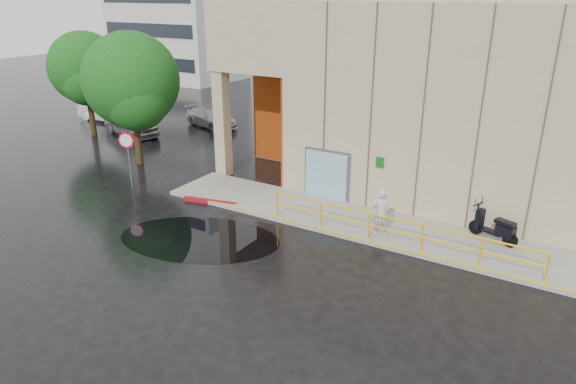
# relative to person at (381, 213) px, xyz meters

# --- Properties ---
(ground) EXTENTS (120.00, 120.00, 0.00)m
(ground) POSITION_rel_person_xyz_m (-3.53, -3.64, -1.04)
(ground) COLOR black
(ground) RESTS_ON ground
(sidewalk) EXTENTS (20.00, 3.00, 0.15)m
(sidewalk) POSITION_rel_person_xyz_m (0.47, 0.86, -0.97)
(sidewalk) COLOR gray
(sidewalk) RESTS_ON ground
(building) EXTENTS (20.00, 10.17, 8.00)m
(building) POSITION_rel_person_xyz_m (1.57, 7.34, 3.16)
(building) COLOR tan
(building) RESTS_ON ground
(guardrail) EXTENTS (9.56, 0.06, 1.03)m
(guardrail) POSITION_rel_person_xyz_m (0.72, -0.49, -0.37)
(guardrail) COLOR yellow
(guardrail) RESTS_ON sidewalk
(distant_building) EXTENTS (12.00, 8.08, 15.00)m
(distant_building) POSITION_rel_person_xyz_m (-31.53, 24.33, 6.46)
(distant_building) COLOR beige
(distant_building) RESTS_ON ground
(person) EXTENTS (0.77, 0.67, 1.79)m
(person) POSITION_rel_person_xyz_m (0.00, 0.00, 0.00)
(person) COLOR silver
(person) RESTS_ON sidewalk
(scooter) EXTENTS (1.88, 1.17, 1.42)m
(scooter) POSITION_rel_person_xyz_m (3.56, 1.69, -0.08)
(scooter) COLOR black
(scooter) RESTS_ON sidewalk
(stop_sign) EXTENTS (0.73, 0.34, 2.59)m
(stop_sign) POSITION_rel_person_xyz_m (-11.70, -0.83, 0.84)
(stop_sign) COLOR slate
(stop_sign) RESTS_ON ground
(red_curb) EXTENTS (2.38, 0.69, 0.18)m
(red_curb) POSITION_rel_person_xyz_m (-7.35, -0.54, -0.95)
(red_curb) COLOR maroon
(red_curb) RESTS_ON ground
(puddle) EXTENTS (6.77, 5.30, 0.01)m
(puddle) POSITION_rel_person_xyz_m (-5.59, -3.31, -1.04)
(puddle) COLOR black
(puddle) RESTS_ON ground
(car_a) EXTENTS (4.78, 2.92, 1.52)m
(car_a) POSITION_rel_person_xyz_m (-18.62, 5.64, -0.29)
(car_a) COLOR #9B9CA1
(car_a) RESTS_ON ground
(car_b) EXTENTS (4.24, 1.50, 1.39)m
(car_b) POSITION_rel_person_xyz_m (-22.96, 7.41, -0.35)
(car_b) COLOR silver
(car_b) RESTS_ON ground
(car_c) EXTENTS (4.57, 2.93, 1.23)m
(car_c) POSITION_rel_person_xyz_m (-15.77, 9.92, -0.43)
(car_c) COLOR #9B9CA2
(car_c) RESTS_ON ground
(tree_near) EXTENTS (4.73, 4.73, 6.65)m
(tree_near) POSITION_rel_person_xyz_m (-13.84, 1.79, 3.06)
(tree_near) COLOR black
(tree_near) RESTS_ON ground
(tree_far) EXTENTS (4.26, 4.26, 6.26)m
(tree_far) POSITION_rel_person_xyz_m (-20.58, 4.37, 2.91)
(tree_far) COLOR black
(tree_far) RESTS_ON ground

